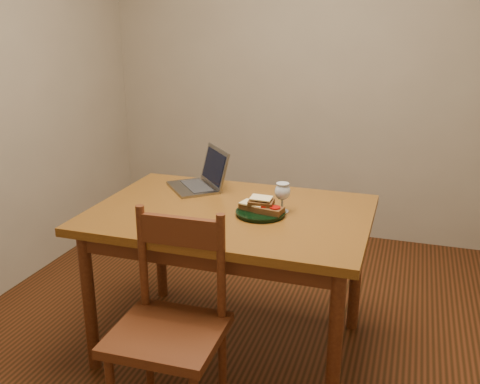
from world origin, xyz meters
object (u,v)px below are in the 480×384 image
(table, at_px, (231,227))
(chair, at_px, (169,318))
(plate, at_px, (261,213))
(milk_glass, at_px, (282,197))
(laptop, at_px, (203,177))

(table, bearing_deg, chair, -94.96)
(table, xyz_separation_m, plate, (0.15, -0.02, 0.10))
(chair, bearing_deg, table, 83.49)
(table, bearing_deg, milk_glass, 13.45)
(milk_glass, distance_m, laptop, 0.55)
(plate, bearing_deg, laptop, 143.16)
(table, height_order, milk_glass, milk_glass)
(laptop, bearing_deg, table, -0.12)
(table, xyz_separation_m, chair, (-0.05, -0.59, -0.17))
(chair, distance_m, plate, 0.66)
(milk_glass, relative_size, laptop, 0.37)
(chair, height_order, plate, chair)
(table, bearing_deg, laptop, 131.39)
(table, bearing_deg, plate, -5.72)
(table, height_order, plate, plate)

